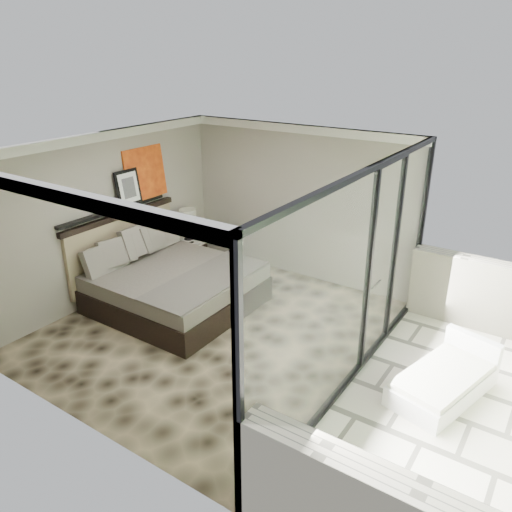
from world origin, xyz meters
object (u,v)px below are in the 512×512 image
Objects in this scene: nightstand at (190,252)px; bed at (171,283)px; table_lamp at (188,220)px; lounger at (445,381)px.

bed is at bearing -78.76° from nightstand.
table_lamp reaches higher than nightstand.
lounger is at bearing -32.65° from nightstand.
lounger is at bearing -13.93° from table_lamp.
lounger is at bearing 2.00° from bed.
table_lamp is at bearing -178.93° from lounger.
nightstand is 0.34× the size of lounger.
lounger is (4.44, 0.16, -0.21)m from bed.
bed is 1.50× the size of lounger.
table_lamp is 0.38× the size of lounger.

